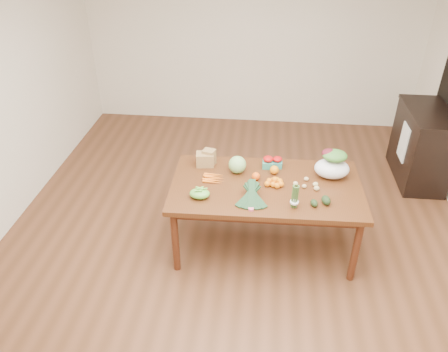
# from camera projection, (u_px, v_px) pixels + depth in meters

# --- Properties ---
(floor) EXTENTS (6.00, 6.00, 0.00)m
(floor) POSITION_uv_depth(u_px,v_px,m) (235.00, 240.00, 4.67)
(floor) COLOR brown
(floor) RESTS_ON ground
(room_walls) EXTENTS (5.02, 6.02, 2.70)m
(room_walls) POSITION_uv_depth(u_px,v_px,m) (237.00, 127.00, 3.94)
(room_walls) COLOR white
(room_walls) RESTS_ON floor
(dining_table) EXTENTS (1.86, 1.06, 0.75)m
(dining_table) POSITION_uv_depth(u_px,v_px,m) (264.00, 216.00, 4.42)
(dining_table) COLOR #4A2311
(dining_table) RESTS_ON floor
(cabinet) EXTENTS (0.52, 1.02, 0.94)m
(cabinet) POSITION_uv_depth(u_px,v_px,m) (422.00, 145.00, 5.47)
(cabinet) COLOR black
(cabinet) RESTS_ON floor
(dish_towel) EXTENTS (0.02, 0.28, 0.45)m
(dish_towel) POSITION_uv_depth(u_px,v_px,m) (404.00, 142.00, 5.37)
(dish_towel) COLOR white
(dish_towel) RESTS_ON cabinet
(paper_bag) EXTENTS (0.24, 0.21, 0.17)m
(paper_bag) POSITION_uv_depth(u_px,v_px,m) (205.00, 158.00, 4.48)
(paper_bag) COLOR olive
(paper_bag) RESTS_ON dining_table
(cabbage) EXTENTS (0.18, 0.18, 0.18)m
(cabbage) POSITION_uv_depth(u_px,v_px,m) (237.00, 165.00, 4.37)
(cabbage) COLOR #97C370
(cabbage) RESTS_ON dining_table
(strawberry_basket_a) EXTENTS (0.11, 0.11, 0.10)m
(strawberry_basket_a) POSITION_uv_depth(u_px,v_px,m) (268.00, 163.00, 4.47)
(strawberry_basket_a) COLOR red
(strawberry_basket_a) RESTS_ON dining_table
(strawberry_basket_b) EXTENTS (0.10, 0.10, 0.09)m
(strawberry_basket_b) POSITION_uv_depth(u_px,v_px,m) (277.00, 163.00, 4.48)
(strawberry_basket_b) COLOR red
(strawberry_basket_b) RESTS_ON dining_table
(orange_a) EXTENTS (0.08, 0.08, 0.08)m
(orange_a) POSITION_uv_depth(u_px,v_px,m) (256.00, 176.00, 4.27)
(orange_a) COLOR #FF610F
(orange_a) RESTS_ON dining_table
(orange_b) EXTENTS (0.09, 0.09, 0.09)m
(orange_b) POSITION_uv_depth(u_px,v_px,m) (274.00, 170.00, 4.37)
(orange_b) COLOR orange
(orange_b) RESTS_ON dining_table
(orange_c) EXTENTS (0.07, 0.07, 0.07)m
(orange_c) POSITION_uv_depth(u_px,v_px,m) (276.00, 181.00, 4.22)
(orange_c) COLOR orange
(orange_c) RESTS_ON dining_table
(mandarin_cluster) EXTENTS (0.18, 0.18, 0.09)m
(mandarin_cluster) POSITION_uv_depth(u_px,v_px,m) (275.00, 181.00, 4.19)
(mandarin_cluster) COLOR orange
(mandarin_cluster) RESTS_ON dining_table
(carrots) EXTENTS (0.22, 0.19, 0.03)m
(carrots) POSITION_uv_depth(u_px,v_px,m) (214.00, 178.00, 4.29)
(carrots) COLOR #FC5515
(carrots) RESTS_ON dining_table
(snap_pea_bag) EXTENTS (0.19, 0.14, 0.09)m
(snap_pea_bag) POSITION_uv_depth(u_px,v_px,m) (200.00, 194.00, 4.02)
(snap_pea_bag) COLOR #58B73D
(snap_pea_bag) RESTS_ON dining_table
(kale_bunch) EXTENTS (0.33, 0.41, 0.16)m
(kale_bunch) POSITION_uv_depth(u_px,v_px,m) (252.00, 196.00, 3.92)
(kale_bunch) COLOR black
(kale_bunch) RESTS_ON dining_table
(asparagus_bundle) EXTENTS (0.08, 0.12, 0.26)m
(asparagus_bundle) POSITION_uv_depth(u_px,v_px,m) (295.00, 196.00, 3.84)
(asparagus_bundle) COLOR #4C6D32
(asparagus_bundle) RESTS_ON dining_table
(potato_a) EXTENTS (0.05, 0.04, 0.04)m
(potato_a) POSITION_uv_depth(u_px,v_px,m) (296.00, 183.00, 4.20)
(potato_a) COLOR tan
(potato_a) RESTS_ON dining_table
(potato_b) EXTENTS (0.05, 0.04, 0.04)m
(potato_b) POSITION_uv_depth(u_px,v_px,m) (304.00, 186.00, 4.17)
(potato_b) COLOR tan
(potato_b) RESTS_ON dining_table
(potato_c) EXTENTS (0.05, 0.05, 0.05)m
(potato_c) POSITION_uv_depth(u_px,v_px,m) (316.00, 184.00, 4.19)
(potato_c) COLOR #DBC87E
(potato_c) RESTS_ON dining_table
(potato_d) EXTENTS (0.05, 0.04, 0.04)m
(potato_d) POSITION_uv_depth(u_px,v_px,m) (306.00, 179.00, 4.27)
(potato_d) COLOR tan
(potato_d) RESTS_ON dining_table
(potato_e) EXTENTS (0.06, 0.05, 0.05)m
(potato_e) POSITION_uv_depth(u_px,v_px,m) (317.00, 188.00, 4.13)
(potato_e) COLOR tan
(potato_e) RESTS_ON dining_table
(avocado_a) EXTENTS (0.09, 0.11, 0.06)m
(avocado_a) POSITION_uv_depth(u_px,v_px,m) (314.00, 203.00, 3.92)
(avocado_a) COLOR black
(avocado_a) RESTS_ON dining_table
(avocado_b) EXTENTS (0.11, 0.13, 0.08)m
(avocado_b) POSITION_uv_depth(u_px,v_px,m) (326.00, 200.00, 3.94)
(avocado_b) COLOR black
(avocado_b) RESTS_ON dining_table
(salad_bag) EXTENTS (0.35, 0.27, 0.27)m
(salad_bag) POSITION_uv_depth(u_px,v_px,m) (332.00, 165.00, 4.27)
(salad_bag) COLOR white
(salad_bag) RESTS_ON dining_table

